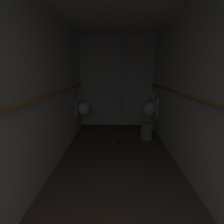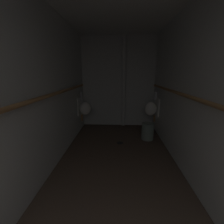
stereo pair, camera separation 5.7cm
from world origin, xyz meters
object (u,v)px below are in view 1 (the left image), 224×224
at_px(urinal_right_mid, 150,108).
at_px(standpipe_back_wall, 122,83).
at_px(waste_bin, 146,131).
at_px(urinal_left_mid, 83,108).
at_px(floor_drain, 119,143).

bearing_deg(urinal_right_mid, standpipe_back_wall, 147.94).
bearing_deg(urinal_right_mid, waste_bin, -109.41).
height_order(urinal_left_mid, standpipe_back_wall, standpipe_back_wall).
distance_m(urinal_right_mid, waste_bin, 0.66).
xyz_separation_m(floor_drain, waste_bin, (0.62, 0.23, 0.19)).
bearing_deg(standpipe_back_wall, waste_bin, -59.69).
xyz_separation_m(urinal_left_mid, standpipe_back_wall, (0.99, 0.44, 0.59)).
bearing_deg(floor_drain, urinal_left_mid, 142.31).
bearing_deg(floor_drain, standpipe_back_wall, 85.36).
bearing_deg(waste_bin, standpipe_back_wall, 120.31).
relative_size(urinal_left_mid, standpipe_back_wall, 0.32).
bearing_deg(urinal_right_mid, urinal_left_mid, -179.75).
height_order(urinal_left_mid, waste_bin, urinal_left_mid).
distance_m(urinal_left_mid, floor_drain, 1.29).
distance_m(urinal_left_mid, standpipe_back_wall, 1.24).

